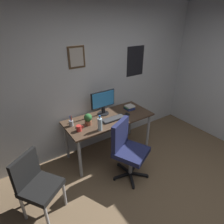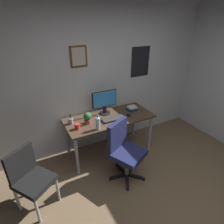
# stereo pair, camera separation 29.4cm
# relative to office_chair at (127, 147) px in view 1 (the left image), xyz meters

# --- Properties ---
(ground_plane) EXTENTS (5.28, 5.28, 0.00)m
(ground_plane) POSITION_rel_office_chair_xyz_m (0.14, -1.11, -0.53)
(ground_plane) COLOR brown
(wall_back) EXTENTS (4.40, 0.10, 2.60)m
(wall_back) POSITION_rel_office_chair_xyz_m (0.14, 1.04, 0.77)
(wall_back) COLOR silver
(wall_back) RESTS_ON ground_plane
(desk) EXTENTS (1.54, 0.67, 0.74)m
(desk) POSITION_rel_office_chair_xyz_m (0.07, 0.62, 0.13)
(desk) COLOR #4C3828
(desk) RESTS_ON ground_plane
(office_chair) EXTENTS (0.61, 0.61, 0.95)m
(office_chair) POSITION_rel_office_chair_xyz_m (0.00, 0.00, 0.00)
(office_chair) COLOR #1E234C
(office_chair) RESTS_ON ground_plane
(side_chair) EXTENTS (0.59, 0.59, 0.88)m
(side_chair) POSITION_rel_office_chair_xyz_m (-1.33, 0.09, -0.03)
(side_chair) COLOR black
(side_chair) RESTS_ON ground_plane
(monitor) EXTENTS (0.46, 0.20, 0.43)m
(monitor) POSITION_rel_office_chair_xyz_m (0.07, 0.80, 0.45)
(monitor) COLOR black
(monitor) RESTS_ON desk
(keyboard) EXTENTS (0.43, 0.15, 0.03)m
(keyboard) POSITION_rel_office_chair_xyz_m (0.11, 0.52, 0.23)
(keyboard) COLOR black
(keyboard) RESTS_ON desk
(computer_mouse) EXTENTS (0.06, 0.11, 0.04)m
(computer_mouse) POSITION_rel_office_chair_xyz_m (0.41, 0.52, 0.23)
(computer_mouse) COLOR black
(computer_mouse) RESTS_ON desk
(water_bottle) EXTENTS (0.07, 0.07, 0.25)m
(water_bottle) POSITION_rel_office_chair_xyz_m (-0.26, 0.36, 0.32)
(water_bottle) COLOR silver
(water_bottle) RESTS_ON desk
(coffee_mug_near) EXTENTS (0.12, 0.08, 0.09)m
(coffee_mug_near) POSITION_rel_office_chair_xyz_m (-0.54, 0.52, 0.26)
(coffee_mug_near) COLOR red
(coffee_mug_near) RESTS_ON desk
(potted_plant) EXTENTS (0.13, 0.13, 0.20)m
(potted_plant) POSITION_rel_office_chair_xyz_m (-0.33, 0.61, 0.32)
(potted_plant) COLOR brown
(potted_plant) RESTS_ON desk
(pen_cup) EXTENTS (0.07, 0.07, 0.20)m
(pen_cup) POSITION_rel_office_chair_xyz_m (-0.58, 0.72, 0.27)
(pen_cup) COLOR #9EA0A5
(pen_cup) RESTS_ON desk
(book_stack_left) EXTENTS (0.18, 0.16, 0.08)m
(book_stack_left) POSITION_rel_office_chair_xyz_m (0.58, 0.69, 0.25)
(book_stack_left) COLOR navy
(book_stack_left) RESTS_ON desk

